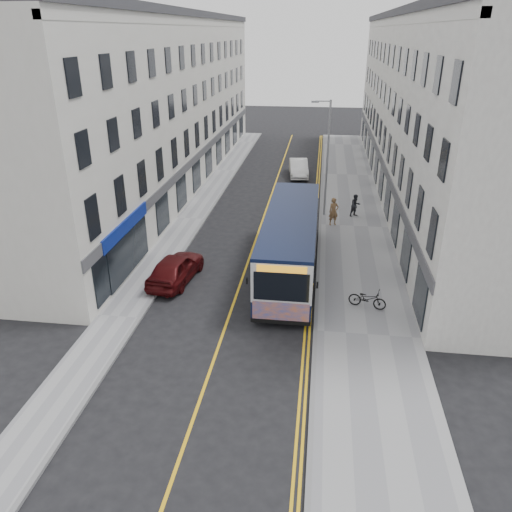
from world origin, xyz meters
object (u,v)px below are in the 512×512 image
(car_white, at_px, (299,168))
(bicycle, at_px, (367,299))
(pedestrian_far, at_px, (355,205))
(pedestrian_near, at_px, (334,212))
(city_bus, at_px, (291,241))
(car_maroon, at_px, (176,268))
(streetlamp, at_px, (326,155))

(car_white, bearing_deg, bicycle, -85.46)
(bicycle, bearing_deg, pedestrian_far, 14.58)
(pedestrian_near, xyz_separation_m, pedestrian_far, (1.54, 1.93, -0.14))
(car_white, bearing_deg, city_bus, -94.59)
(city_bus, bearing_deg, car_white, 91.79)
(city_bus, xyz_separation_m, car_white, (-0.62, 19.92, -1.11))
(city_bus, xyz_separation_m, car_maroon, (-5.86, -1.78, -1.09))
(car_white, relative_size, car_maroon, 1.01)
(city_bus, bearing_deg, streetlamp, 79.71)
(pedestrian_near, height_order, pedestrian_far, pedestrian_near)
(streetlamp, distance_m, city_bus, 9.89)
(car_white, xyz_separation_m, car_maroon, (-5.24, -21.71, 0.02))
(car_maroon, bearing_deg, pedestrian_far, -123.73)
(bicycle, distance_m, pedestrian_near, 11.04)
(bicycle, bearing_deg, streetlamp, 24.37)
(pedestrian_far, relative_size, car_maroon, 0.35)
(city_bus, distance_m, pedestrian_near, 7.86)
(streetlamp, xyz_separation_m, city_bus, (-1.71, -9.41, -2.53))
(streetlamp, bearing_deg, bicycle, -80.38)
(city_bus, relative_size, bicycle, 6.58)
(streetlamp, height_order, car_maroon, streetlamp)
(city_bus, distance_m, bicycle, 5.38)
(car_maroon, bearing_deg, bicycle, 177.67)
(bicycle, xyz_separation_m, pedestrian_near, (-1.50, 10.92, 0.47))
(pedestrian_near, bearing_deg, streetlamp, 87.84)
(streetlamp, xyz_separation_m, bicycle, (2.18, -12.90, -3.80))
(bicycle, relative_size, car_white, 0.39)
(streetlamp, distance_m, pedestrian_far, 4.12)
(bicycle, distance_m, pedestrian_far, 12.86)
(pedestrian_far, bearing_deg, streetlamp, 144.79)
(pedestrian_near, distance_m, car_maroon, 12.38)
(pedestrian_near, relative_size, car_white, 0.41)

